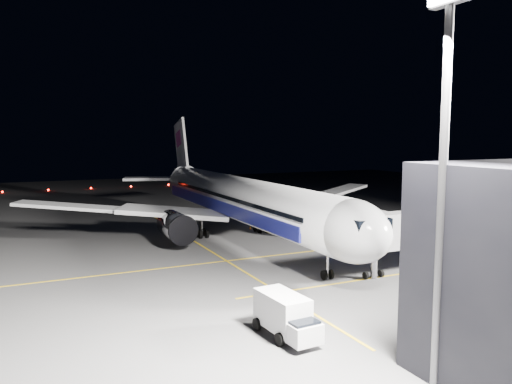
{
  "coord_description": "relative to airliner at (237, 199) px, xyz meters",
  "views": [
    {
      "loc": [
        58.98,
        -25.53,
        13.49
      ],
      "look_at": [
        -0.57,
        2.49,
        6.0
      ],
      "focal_mm": 35.0,
      "sensor_mm": 36.0,
      "label": 1
    }
  ],
  "objects": [
    {
      "name": "ground",
      "position": [
        1.08,
        0.0,
        -5.16
      ],
      "size": [
        200.0,
        200.0,
        0.0
      ],
      "primitive_type": "plane",
      "color": "#4C4C4F",
      "rests_on": "ground"
    },
    {
      "name": "guide_line_main",
      "position": [
        11.08,
        0.0,
        -5.16
      ],
      "size": [
        0.25,
        80.0,
        0.01
      ],
      "primitive_type": "cube",
      "color": "gold",
      "rests_on": "ground"
    },
    {
      "name": "guide_line_cross",
      "position": [
        1.08,
        -6.0,
        -5.16
      ],
      "size": [
        70.0,
        0.25,
        0.01
      ],
      "primitive_type": "cube",
      "color": "gold",
      "rests_on": "ground"
    },
    {
      "name": "guide_line_side",
      "position": [
        23.08,
        10.0,
        -5.16
      ],
      "size": [
        0.25,
        40.0,
        0.01
      ],
      "primitive_type": "cube",
      "color": "gold",
      "rests_on": "ground"
    },
    {
      "name": "airliner",
      "position": [
        0.0,
        0.0,
        0.0
      ],
      "size": [
        61.48,
        54.22,
        16.64
      ],
      "color": "silver",
      "rests_on": "ground"
    },
    {
      "name": "jet_bridge",
      "position": [
        23.08,
        18.06,
        -0.58
      ],
      "size": [
        3.6,
        34.4,
        6.3
      ],
      "color": "#B2B2B7",
      "rests_on": "ground"
    },
    {
      "name": "floodlight_mast_south",
      "position": [
        41.08,
        -6.01,
        7.21
      ],
      "size": [
        2.4,
        0.67,
        20.7
      ],
      "color": "#59595E",
      "rests_on": "ground"
    },
    {
      "name": "taxiway_lights",
      "position": [
        -70.92,
        0.0,
        -4.94
      ],
      "size": [
        0.44,
        60.44,
        0.44
      ],
      "color": "#FF140A",
      "rests_on": "ground"
    },
    {
      "name": "service_truck",
      "position": [
        31.78,
        -9.98,
        -3.64
      ],
      "size": [
        5.7,
        2.78,
        2.84
      ],
      "rotation": [
        0.0,
        0.0,
        0.07
      ],
      "color": "silver",
      "rests_on": "ground"
    },
    {
      "name": "baggage_tug",
      "position": [
        -2.02,
        15.55,
        -4.38
      ],
      "size": [
        2.58,
        2.18,
        1.71
      ],
      "rotation": [
        0.0,
        0.0,
        -0.14
      ],
      "color": "black",
      "rests_on": "ground"
    },
    {
      "name": "safety_cone_a",
      "position": [
        -4.64,
        4.0,
        -4.91
      ],
      "size": [
        0.34,
        0.34,
        0.51
      ],
      "primitive_type": "cone",
      "color": "orange",
      "rests_on": "ground"
    },
    {
      "name": "safety_cone_b",
      "position": [
        7.08,
        10.68,
        -4.87
      ],
      "size": [
        0.4,
        0.4,
        0.6
      ],
      "primitive_type": "cone",
      "color": "orange",
      "rests_on": "ground"
    },
    {
      "name": "safety_cone_c",
      "position": [
        1.46,
        14.0,
        -4.83
      ],
      "size": [
        0.44,
        0.44,
        0.66
      ],
      "primitive_type": "cone",
      "color": "orange",
      "rests_on": "ground"
    }
  ]
}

